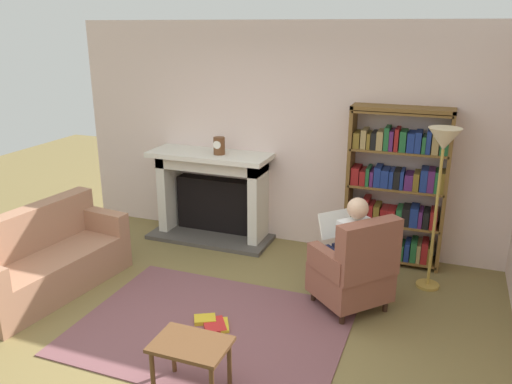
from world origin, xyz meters
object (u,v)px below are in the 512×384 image
(sofa_floral, at_px, (45,261))
(floor_lamp, at_px, (442,154))
(seated_reader, at_px, (349,246))
(side_table, at_px, (191,351))
(fireplace, at_px, (213,192))
(armchair_reading, at_px, (355,270))
(bookshelf, at_px, (397,189))
(mantel_clock, at_px, (219,146))

(sofa_floral, height_order, floor_lamp, floor_lamp)
(seated_reader, bearing_deg, sofa_floral, -32.62)
(seated_reader, xyz_separation_m, floor_lamp, (0.74, 0.66, 0.82))
(side_table, relative_size, floor_lamp, 0.33)
(fireplace, distance_m, armchair_reading, 2.39)
(floor_lamp, bearing_deg, armchair_reading, -131.52)
(seated_reader, distance_m, side_table, 1.90)
(sofa_floral, bearing_deg, armchair_reading, -69.82)
(armchair_reading, xyz_separation_m, side_table, (-0.91, -1.62, -0.06))
(side_table, xyz_separation_m, floor_lamp, (1.56, 2.36, 1.08))
(fireplace, relative_size, sofa_floral, 0.89)
(bookshelf, bearing_deg, mantel_clock, -176.36)
(seated_reader, relative_size, sofa_floral, 0.64)
(seated_reader, distance_m, floor_lamp, 1.29)
(sofa_floral, relative_size, floor_lamp, 1.04)
(sofa_floral, distance_m, floor_lamp, 4.16)
(seated_reader, relative_size, side_table, 2.04)
(seated_reader, distance_m, sofa_floral, 3.10)
(armchair_reading, relative_size, sofa_floral, 0.55)
(fireplace, xyz_separation_m, sofa_floral, (-1.01, -1.94, -0.28))
(sofa_floral, xyz_separation_m, side_table, (2.16, -0.88, 0.04))
(mantel_clock, relative_size, bookshelf, 0.12)
(bookshelf, height_order, armchair_reading, bookshelf)
(fireplace, relative_size, seated_reader, 1.38)
(armchair_reading, bearing_deg, side_table, 12.84)
(armchair_reading, bearing_deg, bookshelf, -147.68)
(mantel_clock, distance_m, floor_lamp, 2.60)
(seated_reader, bearing_deg, mantel_clock, -77.24)
(bookshelf, distance_m, seated_reader, 1.22)
(floor_lamp, bearing_deg, sofa_floral, -158.34)
(fireplace, distance_m, side_table, 3.05)
(bookshelf, xyz_separation_m, seated_reader, (-0.30, -1.16, -0.27))
(bookshelf, height_order, seated_reader, bookshelf)
(armchair_reading, bearing_deg, fireplace, -78.28)
(mantel_clock, bearing_deg, fireplace, 145.13)
(fireplace, bearing_deg, mantel_clock, -34.87)
(mantel_clock, xyz_separation_m, floor_lamp, (2.56, -0.36, 0.20))
(fireplace, relative_size, armchair_reading, 1.62)
(fireplace, bearing_deg, floor_lamp, -9.65)
(sofa_floral, bearing_deg, floor_lamp, -61.66)
(fireplace, height_order, armchair_reading, fireplace)
(mantel_clock, bearing_deg, armchair_reading, -29.99)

